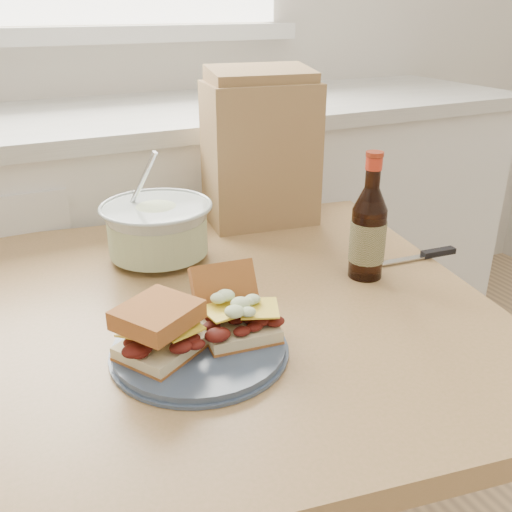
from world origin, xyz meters
name	(u,v)px	position (x,y,z in m)	size (l,w,h in m)	color
cabinet_run	(140,264)	(0.00, 1.70, 0.47)	(2.50, 0.64, 0.94)	white
dining_table	(227,357)	(-0.05, 0.90, 0.63)	(1.02, 1.02, 0.74)	#AC7C51
plate	(200,348)	(-0.15, 0.78, 0.75)	(0.25, 0.25, 0.02)	#3D4C64
sandwich_left	(159,330)	(-0.21, 0.78, 0.79)	(0.14, 0.13, 0.08)	beige
sandwich_right	(234,310)	(-0.08, 0.80, 0.79)	(0.12, 0.16, 0.09)	beige
coleslaw_bowl	(158,232)	(-0.10, 1.13, 0.80)	(0.22, 0.22, 0.22)	#AFBCB7
beer_bottle	(368,232)	(0.23, 0.88, 0.83)	(0.07, 0.07, 0.24)	black
knife	(428,254)	(0.39, 0.90, 0.75)	(0.19, 0.03, 0.01)	silver
paper_bag	(260,154)	(0.18, 1.24, 0.90)	(0.24, 0.16, 0.31)	#977649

